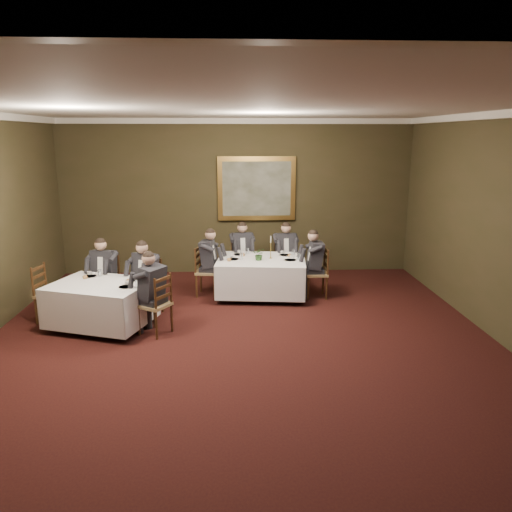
{
  "coord_description": "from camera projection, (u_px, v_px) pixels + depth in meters",
  "views": [
    {
      "loc": [
        -0.13,
        -6.41,
        3.13
      ],
      "look_at": [
        0.28,
        1.76,
        1.15
      ],
      "focal_mm": 35.0,
      "sensor_mm": 36.0,
      "label": 1
    }
  ],
  "objects": [
    {
      "name": "chair_sec_backright",
      "position": [
        148.0,
        298.0,
        8.95
      ],
      "size": [
        0.59,
        0.58,
        1.0
      ],
      "rotation": [
        0.0,
        0.0,
        2.65
      ],
      "color": "olive",
      "rests_on": "ground"
    },
    {
      "name": "candlestick",
      "position": [
        271.0,
        250.0,
        9.83
      ],
      "size": [
        0.07,
        0.07,
        0.46
      ],
      "color": "gold",
      "rests_on": "table_main"
    },
    {
      "name": "chair_sec_endleft",
      "position": [
        51.0,
        305.0,
        8.58
      ],
      "size": [
        0.5,
        0.52,
        1.0
      ],
      "rotation": [
        0.0,
        0.0,
        -1.78
      ],
      "color": "olive",
      "rests_on": "ground"
    },
    {
      "name": "place_setting_table_second",
      "position": [
        93.0,
        274.0,
        8.64
      ],
      "size": [
        0.33,
        0.31,
        0.14
      ],
      "color": "white",
      "rests_on": "table_second"
    },
    {
      "name": "chair_sec_endright",
      "position": [
        156.0,
        317.0,
        8.04
      ],
      "size": [
        0.59,
        0.6,
        1.0
      ],
      "rotation": [
        0.0,
        0.0,
        1.01
      ],
      "color": "olive",
      "rests_on": "ground"
    },
    {
      "name": "diner_main_backright",
      "position": [
        285.0,
        261.0,
        10.7
      ],
      "size": [
        0.44,
        0.5,
        1.35
      ],
      "rotation": [
        0.0,
        0.0,
        3.21
      ],
      "color": "black",
      "rests_on": "chair_main_backright"
    },
    {
      "name": "diner_main_backleft",
      "position": [
        242.0,
        260.0,
        10.76
      ],
      "size": [
        0.46,
        0.53,
        1.35
      ],
      "rotation": [
        0.0,
        0.0,
        3.28
      ],
      "color": "black",
      "rests_on": "chair_main_backleft"
    },
    {
      "name": "diner_sec_backleft",
      "position": [
        105.0,
        283.0,
        9.11
      ],
      "size": [
        0.5,
        0.56,
        1.35
      ],
      "rotation": [
        0.0,
        0.0,
        2.92
      ],
      "color": "black",
      "rests_on": "chair_sec_backleft"
    },
    {
      "name": "chair_main_endright",
      "position": [
        316.0,
        283.0,
        9.87
      ],
      "size": [
        0.42,
        0.44,
        1.0
      ],
      "rotation": [
        0.0,
        0.0,
        1.56
      ],
      "color": "olive",
      "rests_on": "ground"
    },
    {
      "name": "chair_main_endleft",
      "position": [
        207.0,
        281.0,
        10.0
      ],
      "size": [
        0.49,
        0.5,
        1.0
      ],
      "rotation": [
        0.0,
        0.0,
        -1.74
      ],
      "color": "olive",
      "rests_on": "ground"
    },
    {
      "name": "table_main",
      "position": [
        261.0,
        274.0,
        9.89
      ],
      "size": [
        1.86,
        1.5,
        0.67
      ],
      "rotation": [
        0.0,
        0.0,
        -0.11
      ],
      "color": "#32200E",
      "rests_on": "ground"
    },
    {
      "name": "crown_molding",
      "position": [
        241.0,
        110.0,
        6.15
      ],
      "size": [
        8.0,
        10.0,
        0.12
      ],
      "color": "white",
      "rests_on": "back_wall"
    },
    {
      "name": "ground",
      "position": [
        242.0,
        366.0,
        6.96
      ],
      "size": [
        10.0,
        10.0,
        0.0
      ],
      "primitive_type": "plane",
      "color": "black",
      "rests_on": "ground"
    },
    {
      "name": "chair_main_backright",
      "position": [
        285.0,
        271.0,
        10.77
      ],
      "size": [
        0.47,
        0.45,
        1.0
      ],
      "rotation": [
        0.0,
        0.0,
        3.21
      ],
      "color": "olive",
      "rests_on": "ground"
    },
    {
      "name": "diner_main_endleft",
      "position": [
        207.0,
        270.0,
        9.94
      ],
      "size": [
        0.54,
        0.47,
        1.35
      ],
      "rotation": [
        0.0,
        0.0,
        -1.74
      ],
      "color": "black",
      "rests_on": "chair_main_endleft"
    },
    {
      "name": "back_wall",
      "position": [
        237.0,
        197.0,
        11.41
      ],
      "size": [
        8.0,
        0.1,
        3.5
      ],
      "primitive_type": "cube",
      "color": "#34301A",
      "rests_on": "ground"
    },
    {
      "name": "ceiling",
      "position": [
        241.0,
        105.0,
        6.14
      ],
      "size": [
        8.0,
        10.0,
        0.1
      ],
      "primitive_type": "cube",
      "color": "silver",
      "rests_on": "back_wall"
    },
    {
      "name": "diner_sec_backright",
      "position": [
        147.0,
        286.0,
        8.89
      ],
      "size": [
        0.58,
        0.61,
        1.35
      ],
      "rotation": [
        0.0,
        0.0,
        2.65
      ],
      "color": "black",
      "rests_on": "chair_sec_backright"
    },
    {
      "name": "chair_main_backleft",
      "position": [
        242.0,
        270.0,
        10.82
      ],
      "size": [
        0.49,
        0.48,
        1.0
      ],
      "rotation": [
        0.0,
        0.0,
        3.28
      ],
      "color": "olive",
      "rests_on": "ground"
    },
    {
      "name": "place_setting_table_main",
      "position": [
        242.0,
        252.0,
        10.22
      ],
      "size": [
        0.33,
        0.31,
        0.14
      ],
      "color": "white",
      "rests_on": "table_main"
    },
    {
      "name": "centerpiece",
      "position": [
        259.0,
        254.0,
        9.69
      ],
      "size": [
        0.25,
        0.22,
        0.26
      ],
      "primitive_type": "imported",
      "rotation": [
        0.0,
        0.0,
        -0.11
      ],
      "color": "#2D5926",
      "rests_on": "table_main"
    },
    {
      "name": "table_second",
      "position": [
        101.0,
        302.0,
        8.27
      ],
      "size": [
        1.88,
        1.65,
        0.67
      ],
      "rotation": [
        0.0,
        0.0,
        -0.33
      ],
      "color": "#32200E",
      "rests_on": "ground"
    },
    {
      "name": "chair_sec_backleft",
      "position": [
        107.0,
        294.0,
        9.18
      ],
      "size": [
        0.52,
        0.51,
        1.0
      ],
      "rotation": [
        0.0,
        0.0,
        2.92
      ],
      "color": "olive",
      "rests_on": "ground"
    },
    {
      "name": "diner_main_endright",
      "position": [
        316.0,
        272.0,
        9.82
      ],
      "size": [
        0.48,
        0.42,
        1.35
      ],
      "rotation": [
        0.0,
        0.0,
        1.56
      ],
      "color": "black",
      "rests_on": "chair_main_endright"
    },
    {
      "name": "diner_sec_endright",
      "position": [
        155.0,
        303.0,
        7.99
      ],
      "size": [
        0.62,
        0.59,
        1.35
      ],
      "rotation": [
        0.0,
        0.0,
        1.01
      ],
      "color": "black",
      "rests_on": "chair_sec_endright"
    },
    {
      "name": "painting",
      "position": [
        257.0,
        189.0,
        11.32
      ],
      "size": [
        1.77,
        0.09,
        1.44
      ],
      "color": "gold",
      "rests_on": "back_wall"
    }
  ]
}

